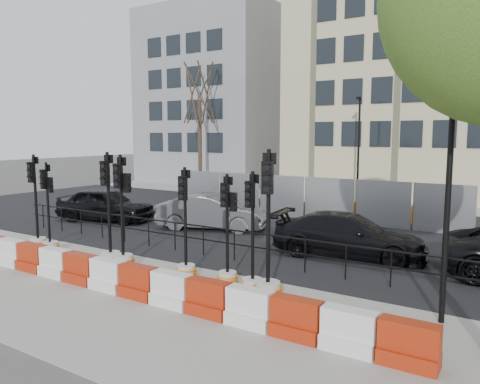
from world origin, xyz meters
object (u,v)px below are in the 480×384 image
Objects in this scene: traffic_signal_d at (123,242)px; car_c at (349,235)px; traffic_signal_h at (268,269)px; car_a at (105,205)px; lamp_post_near at (449,170)px; traffic_signal_a at (37,230)px.

car_c is at bearing 32.99° from traffic_signal_d.
car_a is (-11.18, 4.95, 0.02)m from traffic_signal_h.
lamp_post_near reaches higher than traffic_signal_d.
traffic_signal_a is 0.97× the size of traffic_signal_d.
traffic_signal_a is 0.64× the size of car_c.
car_c is at bearing -104.58° from car_a.
traffic_signal_a reaches higher than car_a.
traffic_signal_h reaches higher than car_a.
car_a is at bearing 108.05° from traffic_signal_a.
lamp_post_near is at bearing -5.54° from traffic_signal_d.
car_c is (9.36, 4.77, 0.03)m from traffic_signal_a.
car_a is (-14.94, 4.25, -2.46)m from lamp_post_near.
car_a is at bearing 82.78° from car_c.
lamp_post_near reaches higher than traffic_signal_h.
traffic_signal_h is (9.08, -0.06, 0.07)m from traffic_signal_a.
car_a is (-6.30, 4.93, -0.04)m from traffic_signal_d.
car_c is (0.28, 4.84, -0.04)m from traffic_signal_h.
lamp_post_near is 1.67× the size of traffic_signal_h.
lamp_post_near is 13.11m from traffic_signal_a.
traffic_signal_d is 8.00m from car_a.
traffic_signal_a is (-12.84, -0.63, -2.55)m from lamp_post_near.
car_c is at bearing 21.79° from traffic_signal_a.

